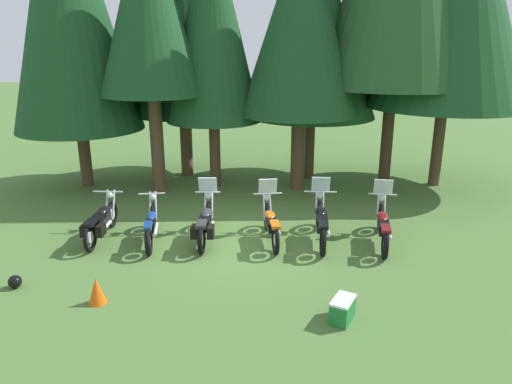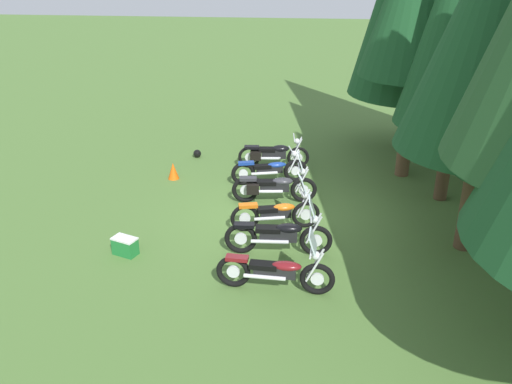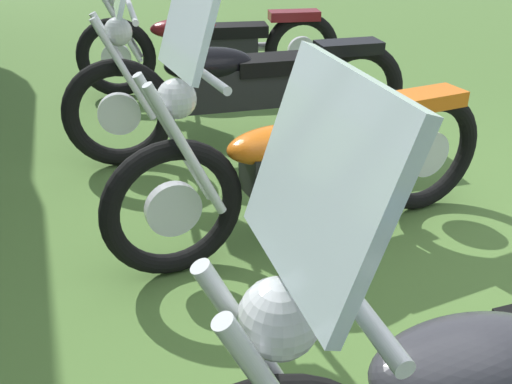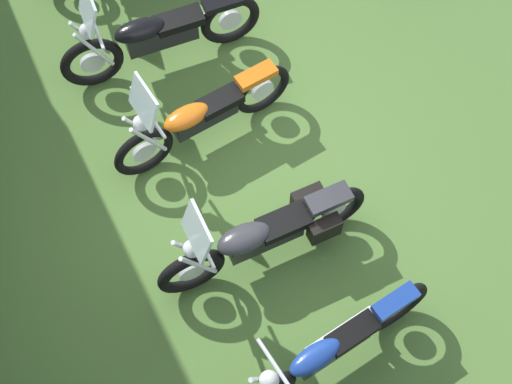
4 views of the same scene
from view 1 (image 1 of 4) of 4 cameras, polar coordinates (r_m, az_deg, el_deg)
name	(u,v)px [view 1 (image 1 of 4)]	position (r m, az deg, el deg)	size (l,w,h in m)	color
ground_plane	(238,241)	(11.30, -2.16, -5.80)	(80.00, 80.00, 0.00)	#4C7033
motorcycle_0	(101,221)	(11.79, -17.87, -3.29)	(0.72, 2.14, 0.98)	black
motorcycle_1	(151,224)	(11.39, -12.26, -3.77)	(0.77, 2.13, 0.99)	black
motorcycle_2	(205,222)	(11.20, -5.99, -3.58)	(0.70, 2.21, 1.35)	black
motorcycle_3	(271,222)	(11.16, 1.77, -3.60)	(0.77, 2.09, 1.35)	black
motorcycle_4	(321,221)	(11.24, 7.72, -3.44)	(0.78, 2.34, 1.37)	black
motorcycle_5	(383,225)	(11.39, 14.78, -3.77)	(0.66, 2.32, 1.35)	black
pine_tree_1	(148,4)	(14.59, -12.61, 20.86)	(3.03, 3.03, 7.97)	brown
pine_tree_2	(181,15)	(16.43, -8.90, 19.98)	(3.67, 3.67, 8.37)	brown
pine_tree_3	(211,16)	(14.90, -5.30, 19.96)	(2.89, 2.89, 8.19)	#4C3823
pine_tree_4	(301,21)	(14.58, 5.36, 19.45)	(3.57, 3.57, 7.65)	#4C3823
pine_tree_5	(314,24)	(15.87, 6.85, 19.07)	(4.12, 4.12, 7.78)	#4C3823
picnic_cooler	(343,310)	(8.36, 10.19, -13.53)	(0.48, 0.61, 0.40)	#1E7233
traffic_cone	(97,291)	(9.14, -18.32, -11.03)	(0.32, 0.32, 0.48)	#EA590F
dropped_helmet	(15,282)	(10.30, -26.62, -9.45)	(0.25, 0.25, 0.25)	black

